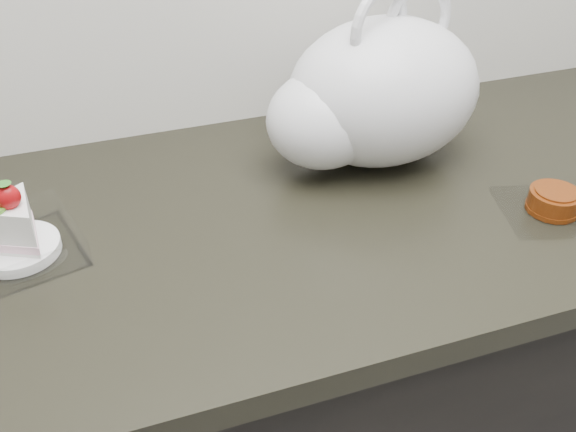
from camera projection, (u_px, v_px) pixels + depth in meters
The scene contains 4 objects.
counter at pixel (306, 396), 1.24m from camera, with size 2.04×0.64×0.90m.
cake_tray at pixel (15, 237), 0.86m from camera, with size 0.19×0.19×0.12m.
mooncake_wrap at pixel (554, 203), 0.96m from camera, with size 0.18×0.18×0.04m.
plastic_bag at pixel (372, 96), 1.02m from camera, with size 0.41×0.33×0.29m.
Camera 1 is at (-0.30, 0.94, 1.45)m, focal length 40.00 mm.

